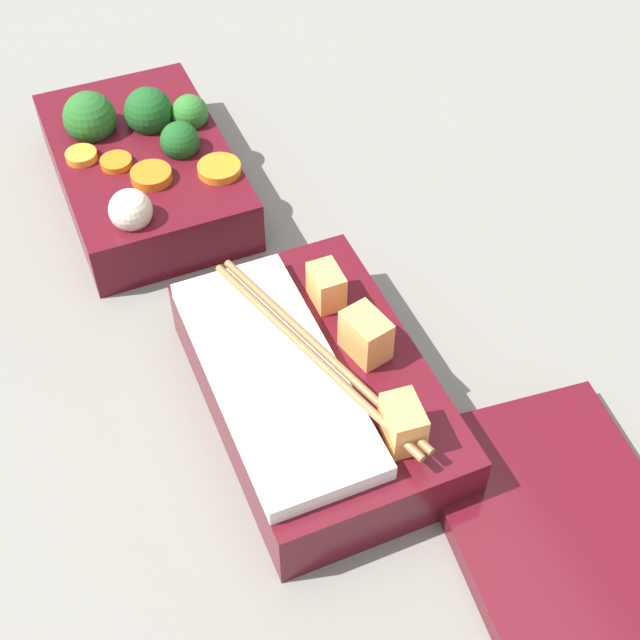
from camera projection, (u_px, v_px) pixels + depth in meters
ground_plane at (233, 285)px, 0.66m from camera, size 3.00×3.00×0.00m
bento_tray_vegetable at (143, 164)px, 0.71m from camera, size 0.21×0.13×0.08m
bento_tray_rice at (313, 386)px, 0.56m from camera, size 0.21×0.13×0.07m
bento_lid at (572, 550)px, 0.51m from camera, size 0.22×0.15×0.02m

